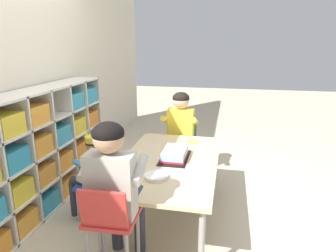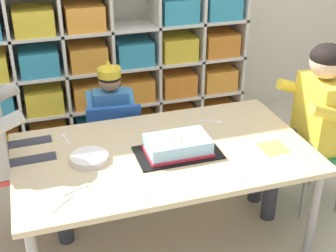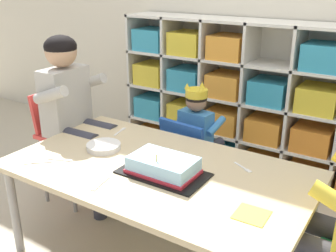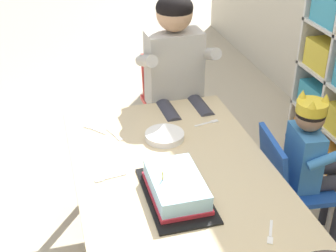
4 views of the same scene
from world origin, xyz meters
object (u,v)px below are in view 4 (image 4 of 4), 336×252
at_px(paper_plate_stack, 165,136).
at_px(activity_table, 182,193).
at_px(fork_near_cake_tray, 271,234).
at_px(child_with_crown, 313,153).
at_px(adult_helper_seated, 178,74).
at_px(fork_near_child_seat, 115,135).
at_px(classroom_chair_adult_side, 171,102).
at_px(classroom_chair_blue, 288,180).
at_px(fork_at_table_front_edge, 108,178).
at_px(fork_by_napkin, 208,123).
at_px(fork_scattered_mid_table, 93,129).
at_px(birthday_cake_on_tray, 176,188).

bearing_deg(paper_plate_stack, activity_table, -3.64).
bearing_deg(paper_plate_stack, fork_near_cake_tray, 15.10).
bearing_deg(fork_near_cake_tray, activity_table, 59.69).
bearing_deg(child_with_crown, fork_near_cake_tray, 143.36).
xyz_separation_m(adult_helper_seated, paper_plate_stack, (0.39, -0.18, -0.13)).
distance_m(adult_helper_seated, fork_near_child_seat, 0.52).
distance_m(classroom_chair_adult_side, fork_near_cake_tray, 1.23).
bearing_deg(adult_helper_seated, classroom_chair_adult_side, 90.00).
bearing_deg(child_with_crown, classroom_chair_blue, 90.59).
xyz_separation_m(fork_at_table_front_edge, fork_by_napkin, (-0.33, 0.55, -0.00)).
xyz_separation_m(activity_table, fork_near_child_seat, (-0.46, -0.20, 0.04)).
distance_m(fork_at_table_front_edge, fork_by_napkin, 0.65).
relative_size(fork_at_table_front_edge, fork_scattered_mid_table, 1.18).
distance_m(paper_plate_stack, fork_near_cake_tray, 0.76).
xyz_separation_m(activity_table, classroom_chair_blue, (-0.14, 0.57, -0.15)).
height_order(birthday_cake_on_tray, paper_plate_stack, birthday_cake_on_tray).
xyz_separation_m(activity_table, fork_scattered_mid_table, (-0.54, -0.29, 0.04)).
bearing_deg(child_with_crown, fork_near_child_seat, 75.96).
bearing_deg(fork_at_table_front_edge, paper_plate_stack, 30.57).
bearing_deg(classroom_chair_blue, paper_plate_stack, 73.93).
xyz_separation_m(classroom_chair_adult_side, fork_near_child_seat, (0.42, -0.39, 0.08)).
xyz_separation_m(activity_table, fork_at_table_front_edge, (-0.12, -0.28, 0.04)).
distance_m(classroom_chair_blue, fork_by_napkin, 0.47).
bearing_deg(fork_at_table_front_edge, fork_near_child_seat, 67.43).
distance_m(adult_helper_seated, fork_near_cake_tray, 1.13).
distance_m(birthday_cake_on_tray, fork_scattered_mid_table, 0.65).
xyz_separation_m(classroom_chair_adult_side, birthday_cake_on_tray, (0.93, -0.24, 0.11)).
height_order(activity_table, fork_near_child_seat, fork_near_child_seat).
xyz_separation_m(birthday_cake_on_tray, fork_at_table_front_edge, (-0.18, -0.24, -0.04)).
height_order(classroom_chair_blue, fork_by_napkin, classroom_chair_blue).
distance_m(child_with_crown, fork_scattered_mid_table, 1.05).
distance_m(classroom_chair_adult_side, fork_near_child_seat, 0.58).
height_order(classroom_chair_adult_side, birthday_cake_on_tray, classroom_chair_adult_side).
distance_m(child_with_crown, fork_at_table_front_edge, 0.96).
bearing_deg(paper_plate_stack, birthday_cake_on_tray, -8.75).
relative_size(adult_helper_seated, fork_near_cake_tray, 9.40).
relative_size(birthday_cake_on_tray, paper_plate_stack, 2.25).
relative_size(child_with_crown, fork_scattered_mid_table, 6.99).
distance_m(fork_at_table_front_edge, fork_scattered_mid_table, 0.42).
bearing_deg(birthday_cake_on_tray, fork_near_cake_tray, 41.39).
bearing_deg(child_with_crown, classroom_chair_adult_side, 39.34).
bearing_deg(fork_at_table_front_edge, classroom_chair_blue, -6.76).
height_order(classroom_chair_adult_side, fork_near_child_seat, classroom_chair_adult_side).
bearing_deg(fork_near_cake_tray, fork_scattered_mid_table, 57.78).
bearing_deg(birthday_cake_on_tray, classroom_chair_blue, 108.44).
height_order(child_with_crown, fork_near_cake_tray, child_with_crown).
height_order(classroom_chair_blue, paper_plate_stack, classroom_chair_blue).
bearing_deg(fork_scattered_mid_table, child_with_crown, 27.59).
bearing_deg(adult_helper_seated, fork_near_child_seat, -144.82).
bearing_deg(birthday_cake_on_tray, classroom_chair_adult_side, 165.69).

